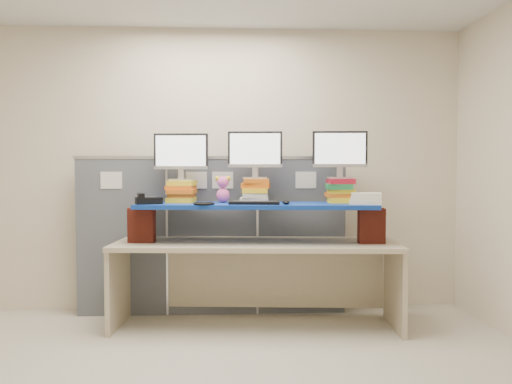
{
  "coord_description": "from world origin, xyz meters",
  "views": [
    {
      "loc": [
        0.17,
        -3.02,
        1.4
      ],
      "look_at": [
        0.4,
        1.37,
        1.2
      ],
      "focal_mm": 35.0,
      "sensor_mm": 36.0,
      "label": 1
    }
  ],
  "objects": [
    {
      "name": "mouse",
      "position": [
        0.65,
        1.22,
        1.12
      ],
      "size": [
        0.06,
        0.11,
        0.03
      ],
      "primitive_type": "ellipsoid",
      "rotation": [
        0.0,
        0.0,
        -0.0
      ],
      "color": "black",
      "rests_on": "blue_board"
    },
    {
      "name": "plush_toy",
      "position": [
        0.11,
        1.49,
        1.23
      ],
      "size": [
        0.14,
        0.11,
        0.24
      ],
      "rotation": [
        0.0,
        0.0,
        -0.02
      ],
      "color": "pink",
      "rests_on": "blue_board"
    },
    {
      "name": "monitor_center",
      "position": [
        0.4,
        1.49,
        1.56
      ],
      "size": [
        0.49,
        0.15,
        0.43
      ],
      "rotation": [
        0.0,
        0.0,
        -0.08
      ],
      "color": "#A5A5AA",
      "rests_on": "book_stack_center"
    },
    {
      "name": "room",
      "position": [
        0.0,
        0.0,
        1.4
      ],
      "size": [
        5.0,
        4.0,
        2.8
      ],
      "color": "beige",
      "rests_on": "ground"
    },
    {
      "name": "binder_stack",
      "position": [
        1.35,
        1.22,
        1.15
      ],
      "size": [
        0.32,
        0.29,
        0.1
      ],
      "rotation": [
        0.0,
        0.0,
        -0.31
      ],
      "color": "#EFEACC",
      "rests_on": "blue_board"
    },
    {
      "name": "headset",
      "position": [
        -0.05,
        1.21,
        1.11
      ],
      "size": [
        0.2,
        0.2,
        0.02
      ],
      "primitive_type": "torus",
      "rotation": [
        0.0,
        0.0,
        0.13
      ],
      "color": "black",
      "rests_on": "blue_board"
    },
    {
      "name": "desk",
      "position": [
        0.4,
        1.37,
        0.61
      ],
      "size": [
        2.55,
        0.92,
        0.76
      ],
      "rotation": [
        0.0,
        0.0,
        -0.08
      ],
      "color": "#C2B394",
      "rests_on": "ground"
    },
    {
      "name": "keyboard",
      "position": [
        0.38,
        1.25,
        1.12
      ],
      "size": [
        0.45,
        0.2,
        0.03
      ],
      "rotation": [
        0.0,
        0.0,
        -0.12
      ],
      "color": "black",
      "rests_on": "blue_board"
    },
    {
      "name": "monitor_right",
      "position": [
        1.16,
        1.43,
        1.56
      ],
      "size": [
        0.49,
        0.15,
        0.43
      ],
      "rotation": [
        0.0,
        0.0,
        -0.08
      ],
      "color": "#A5A5AA",
      "rests_on": "book_stack_right"
    },
    {
      "name": "cubicle_partition",
      "position": [
        -0.0,
        1.78,
        0.77
      ],
      "size": [
        2.6,
        0.06,
        1.53
      ],
      "color": "#4D525A",
      "rests_on": "ground"
    },
    {
      "name": "brick_pier_right",
      "position": [
        1.4,
        1.24,
        0.91
      ],
      "size": [
        0.23,
        0.14,
        0.3
      ],
      "primitive_type": "cube",
      "rotation": [
        0.0,
        0.0,
        -0.08
      ],
      "color": "maroon",
      "rests_on": "desk"
    },
    {
      "name": "book_stack_right",
      "position": [
        1.16,
        1.43,
        1.21
      ],
      "size": [
        0.28,
        0.32,
        0.22
      ],
      "color": "yellow",
      "rests_on": "blue_board"
    },
    {
      "name": "blue_board",
      "position": [
        0.4,
        1.37,
        1.08
      ],
      "size": [
        2.12,
        0.68,
        0.04
      ],
      "primitive_type": "cube",
      "rotation": [
        0.0,
        0.0,
        -0.08
      ],
      "color": "navy",
      "rests_on": "brick_pier_left"
    },
    {
      "name": "monitor_left",
      "position": [
        -0.27,
        1.54,
        1.54
      ],
      "size": [
        0.49,
        0.15,
        0.43
      ],
      "rotation": [
        0.0,
        0.0,
        -0.08
      ],
      "color": "#A5A5AA",
      "rests_on": "book_stack_left"
    },
    {
      "name": "book_stack_center",
      "position": [
        0.4,
        1.49,
        1.21
      ],
      "size": [
        0.29,
        0.3,
        0.21
      ],
      "color": "silver",
      "rests_on": "blue_board"
    },
    {
      "name": "brick_pier_left",
      "position": [
        -0.61,
        1.4,
        0.91
      ],
      "size": [
        0.23,
        0.14,
        0.3
      ],
      "primitive_type": "cube",
      "rotation": [
        0.0,
        0.0,
        -0.08
      ],
      "color": "maroon",
      "rests_on": "desk"
    },
    {
      "name": "desk_phone",
      "position": [
        -0.55,
        1.35,
        1.14
      ],
      "size": [
        0.26,
        0.25,
        0.09
      ],
      "rotation": [
        0.0,
        0.0,
        0.26
      ],
      "color": "black",
      "rests_on": "blue_board"
    },
    {
      "name": "book_stack_left",
      "position": [
        -0.27,
        1.54,
        1.2
      ],
      "size": [
        0.28,
        0.32,
        0.2
      ],
      "color": "yellow",
      "rests_on": "blue_board"
    }
  ]
}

